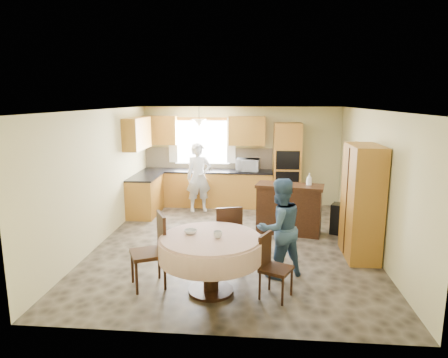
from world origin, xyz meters
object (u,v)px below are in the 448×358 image
sideboard (289,210)px  chair_back (228,233)px  cupboard (362,202)px  chair_left (154,247)px  chair_right (271,263)px  person_dining (279,228)px  person_sink (199,178)px  dining_table (211,249)px  oven_tower (287,166)px

sideboard → chair_back: size_ratio=1.30×
cupboard → chair_left: 3.56m
chair_right → person_dining: 0.74m
chair_right → person_sink: person_sink is taller
dining_table → oven_tower: bearing=73.9°
chair_back → chair_right: chair_back is taller
sideboard → chair_back: (-1.11, -1.75, 0.09)m
chair_left → chair_back: 1.28m
chair_right → person_dining: bearing=13.9°
sideboard → person_sink: (-2.07, 1.44, 0.36)m
cupboard → chair_right: (-1.56, -1.59, -0.48)m
sideboard → cupboard: (1.13, -1.14, 0.50)m
oven_tower → person_sink: bearing=-166.5°
chair_back → person_sink: bearing=-90.4°
dining_table → person_dining: size_ratio=0.94×
oven_tower → person_sink: size_ratio=1.28×
person_dining → chair_left: bearing=-15.1°
person_dining → sideboard: bearing=-128.5°
oven_tower → sideboard: size_ratio=1.60×
cupboard → chair_right: 2.28m
person_sink → person_dining: person_sink is taller
chair_back → person_dining: person_dining is taller
sideboard → chair_right: 2.76m
sideboard → chair_back: bearing=-110.3°
dining_table → person_dining: (0.97, 0.63, 0.13)m
cupboard → chair_left: (-3.25, -1.40, -0.38)m
cupboard → person_dining: cupboard is taller
sideboard → chair_right: size_ratio=1.48×
chair_left → chair_right: bearing=57.6°
chair_left → chair_back: bearing=101.7°
oven_tower → person_sink: 2.20m
sideboard → chair_left: 3.31m
chair_right → person_sink: 4.49m
cupboard → dining_table: 2.87m
cupboard → dining_table: size_ratio=1.35×
oven_tower → chair_right: 4.74m
chair_left → oven_tower: bearing=128.0°
oven_tower → cupboard: size_ratio=1.09×
cupboard → chair_right: bearing=-134.5°
sideboard → person_dining: bearing=-86.3°
oven_tower → chair_back: bearing=-107.5°
oven_tower → chair_left: oven_tower is taller
dining_table → person_dining: 1.17m
cupboard → person_sink: bearing=141.1°
dining_table → person_dining: person_dining is taller
sideboard → cupboard: size_ratio=0.68×
oven_tower → dining_table: size_ratio=1.47×
oven_tower → chair_left: (-2.18, -4.50, -0.46)m
chair_back → oven_tower: bearing=-124.6°
sideboard → dining_table: bearing=-103.4°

